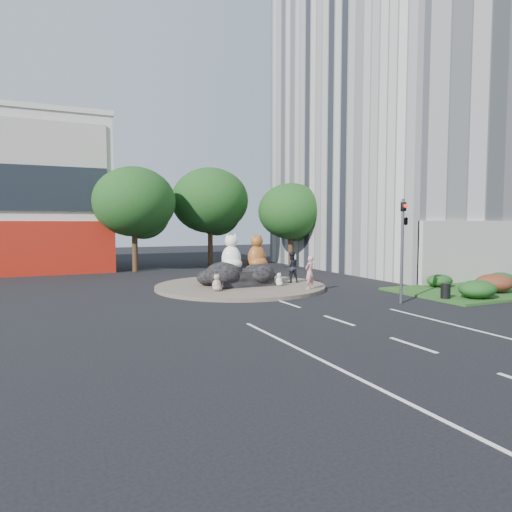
{
  "coord_description": "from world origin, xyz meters",
  "views": [
    {
      "loc": [
        -10.44,
        -14.75,
        3.85
      ],
      "look_at": [
        0.31,
        8.45,
        2.0
      ],
      "focal_mm": 32.0,
      "sensor_mm": 36.0,
      "label": 1
    }
  ],
  "objects": [
    {
      "name": "tree_right",
      "position": [
        9.07,
        20.06,
        4.63
      ],
      "size": [
        5.7,
        5.7,
        7.3
      ],
      "color": "#382314",
      "rests_on": "ground"
    },
    {
      "name": "pedestrian_dark",
      "position": [
        3.23,
        9.61,
        1.15
      ],
      "size": [
        1.04,
        0.88,
        1.91
      ],
      "primitive_type": "imported",
      "rotation": [
        0.0,
        0.0,
        2.96
      ],
      "color": "black",
      "rests_on": "roundabout_island"
    },
    {
      "name": "traffic_light",
      "position": [
        5.1,
        2.0,
        3.62
      ],
      "size": [
        0.44,
        1.24,
        5.0
      ],
      "color": "#595B60",
      "rests_on": "ground"
    },
    {
      "name": "grass_verge",
      "position": [
        12.0,
        3.0,
        0.06
      ],
      "size": [
        10.0,
        6.0,
        0.12
      ],
      "primitive_type": "cube",
      "color": "#214918",
      "rests_on": "ground"
    },
    {
      "name": "cat_tabby",
      "position": [
        0.99,
        9.81,
        2.17
      ],
      "size": [
        1.35,
        1.19,
        2.14
      ],
      "primitive_type": null,
      "rotation": [
        0.0,
        0.0,
        0.06
      ],
      "color": "orange",
      "rests_on": "rock_plinth"
    },
    {
      "name": "hedge_red",
      "position": [
        11.5,
        2.0,
        0.61
      ],
      "size": [
        2.2,
        1.76,
        0.99
      ],
      "primitive_type": "ellipsoid",
      "color": "#512015",
      "rests_on": "grass_verge"
    },
    {
      "name": "kitten_white",
      "position": [
        1.85,
        8.59,
        0.59
      ],
      "size": [
        0.55,
        0.5,
        0.78
      ],
      "primitive_type": null,
      "rotation": [
        0.0,
        0.0,
        0.21
      ],
      "color": "beige",
      "rests_on": "roundabout_island"
    },
    {
      "name": "hedge_mid_green",
      "position": [
        14.0,
        3.5,
        0.53
      ],
      "size": [
        1.8,
        1.44,
        0.81
      ],
      "primitive_type": "ellipsoid",
      "color": "#123916",
      "rests_on": "grass_verge"
    },
    {
      "name": "hedge_back_green",
      "position": [
        10.5,
        4.8,
        0.48
      ],
      "size": [
        1.6,
        1.28,
        0.72
      ],
      "primitive_type": "ellipsoid",
      "color": "#123916",
      "rests_on": "grass_verge"
    },
    {
      "name": "rock_plinth",
      "position": [
        0.0,
        10.0,
        0.65
      ],
      "size": [
        3.2,
        2.6,
        0.9
      ],
      "primitive_type": null,
      "color": "black",
      "rests_on": "roundabout_island"
    },
    {
      "name": "tree_left",
      "position": [
        -3.93,
        22.06,
        5.25
      ],
      "size": [
        6.46,
        6.46,
        8.27
      ],
      "color": "#382314",
      "rests_on": "ground"
    },
    {
      "name": "kitten_calico",
      "position": [
        -2.12,
        8.24,
        0.67
      ],
      "size": [
        0.7,
        0.66,
        0.95
      ],
      "primitive_type": null,
      "rotation": [
        0.0,
        0.0,
        -0.36
      ],
      "color": "white",
      "rests_on": "roundabout_island"
    },
    {
      "name": "roundabout_island",
      "position": [
        0.0,
        10.0,
        0.1
      ],
      "size": [
        10.0,
        10.0,
        0.2
      ],
      "primitive_type": "cylinder",
      "color": "brown",
      "rests_on": "ground"
    },
    {
      "name": "hedge_near_green",
      "position": [
        9.0,
        1.0,
        0.57
      ],
      "size": [
        2.0,
        1.6,
        0.9
      ],
      "primitive_type": "ellipsoid",
      "color": "#123916",
      "rests_on": "grass_verge"
    },
    {
      "name": "office_tower",
      "position": [
        20.0,
        16.0,
        17.5
      ],
      "size": [
        20.0,
        20.0,
        35.0
      ],
      "primitive_type": "cube",
      "color": "silver",
      "rests_on": "ground"
    },
    {
      "name": "street_lamp",
      "position": [
        12.82,
        8.0,
        4.55
      ],
      "size": [
        2.34,
        0.22,
        8.06
      ],
      "color": "#595B60",
      "rests_on": "ground"
    },
    {
      "name": "pedestrian_pink",
      "position": [
        2.83,
        6.8,
        1.12
      ],
      "size": [
        0.79,
        0.66,
        1.84
      ],
      "primitive_type": "imported",
      "rotation": [
        0.0,
        0.0,
        3.53
      ],
      "color": "#CF868A",
      "rests_on": "roundabout_island"
    },
    {
      "name": "cat_white",
      "position": [
        -0.64,
        9.81,
        2.18
      ],
      "size": [
        1.67,
        1.6,
        2.16
      ],
      "primitive_type": null,
      "rotation": [
        0.0,
        0.0,
        -0.48
      ],
      "color": "white",
      "rests_on": "rock_plinth"
    },
    {
      "name": "tree_mid",
      "position": [
        3.07,
        24.06,
        5.56
      ],
      "size": [
        6.84,
        6.84,
        8.76
      ],
      "color": "#382314",
      "rests_on": "ground"
    },
    {
      "name": "litter_bin",
      "position": [
        7.5,
        1.62,
        0.49
      ],
      "size": [
        0.48,
        0.48,
        0.75
      ],
      "primitive_type": "cylinder",
      "rotation": [
        0.0,
        0.0,
        -0.05
      ],
      "color": "black",
      "rests_on": "grass_verge"
    },
    {
      "name": "ground",
      "position": [
        0.0,
        0.0,
        0.0
      ],
      "size": [
        120.0,
        120.0,
        0.0
      ],
      "primitive_type": "plane",
      "color": "black",
      "rests_on": "ground"
    }
  ]
}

